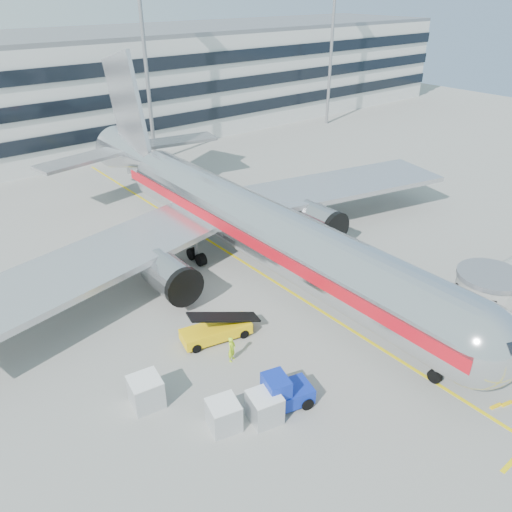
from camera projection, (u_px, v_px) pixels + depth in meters
ground at (338, 322)px, 36.42m from camera, size 180.00×180.00×0.00m
lead_in_line at (253, 268)px, 43.26m from camera, size 0.25×70.00×0.01m
main_jet at (241, 217)px, 42.41m from camera, size 50.95×48.70×16.06m
terminal at (48, 93)px, 72.31m from camera, size 150.00×24.25×15.60m
light_mast_centre at (144, 46)px, 62.40m from camera, size 2.40×1.20×25.45m
light_mast_east at (333, 31)px, 81.08m from camera, size 2.40×1.20×25.45m
belt_loader at (216, 330)px, 34.41m from camera, size 5.22×2.76×2.43m
baggage_tug at (283, 393)px, 28.76m from camera, size 3.36×2.57×2.27m
cargo_container_left at (146, 392)px, 28.88m from camera, size 2.00×2.00×1.87m
cargo_container_right at (224, 415)px, 27.41m from camera, size 1.98×1.98×1.74m
cargo_container_front at (265, 407)px, 27.88m from camera, size 2.02×2.02×1.80m
ramp_worker at (232, 349)px, 32.29m from camera, size 0.79×0.68×1.82m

